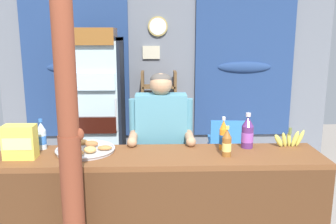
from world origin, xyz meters
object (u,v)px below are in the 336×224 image
at_px(soda_bottle_orange_soda, 223,135).
at_px(pastry_tray, 85,149).
at_px(soda_bottle_water, 42,136).
at_px(soda_bottle_iced_tea, 227,143).
at_px(timber_post, 69,143).
at_px(shopkeeper, 161,138).
at_px(plastic_lawn_chair, 226,147).
at_px(soda_bottle_grape_soda, 247,133).
at_px(banana_bunch, 290,139).
at_px(bottle_shelf_rack, 159,119).
at_px(snack_box_instant_noodle, 20,142).
at_px(drink_fridge, 94,99).
at_px(stall_counter, 160,210).

bearing_deg(soda_bottle_orange_soda, pastry_tray, -178.17).
bearing_deg(soda_bottle_water, soda_bottle_iced_tea, -8.58).
bearing_deg(soda_bottle_orange_soda, timber_post, -154.00).
bearing_deg(shopkeeper, plastic_lawn_chair, 56.58).
bearing_deg(timber_post, plastic_lawn_chair, 56.34).
distance_m(soda_bottle_grape_soda, banana_bunch, 0.35).
distance_m(timber_post, soda_bottle_grape_soda, 1.37).
bearing_deg(bottle_shelf_rack, soda_bottle_iced_tea, -78.54).
height_order(plastic_lawn_chair, soda_bottle_grape_soda, soda_bottle_grape_soda).
bearing_deg(snack_box_instant_noodle, soda_bottle_orange_soda, 6.32).
xyz_separation_m(bottle_shelf_rack, plastic_lawn_chair, (0.83, -0.61, -0.22)).
relative_size(timber_post, shopkeeper, 1.63).
bearing_deg(timber_post, soda_bottle_iced_tea, 18.44).
bearing_deg(banana_bunch, timber_post, -160.56).
relative_size(soda_bottle_orange_soda, banana_bunch, 0.97).
height_order(timber_post, plastic_lawn_chair, timber_post).
relative_size(soda_bottle_iced_tea, snack_box_instant_noodle, 0.93).
bearing_deg(soda_bottle_iced_tea, drink_fridge, 122.60).
bearing_deg(pastry_tray, snack_box_instant_noodle, -163.18).
bearing_deg(drink_fridge, plastic_lawn_chair, -9.53).
xyz_separation_m(shopkeeper, soda_bottle_grape_soda, (0.68, -0.31, 0.13)).
bearing_deg(timber_post, soda_bottle_orange_soda, 26.00).
xyz_separation_m(timber_post, banana_bunch, (1.60, 0.57, -0.15)).
distance_m(stall_counter, bottle_shelf_rack, 2.42).
relative_size(plastic_lawn_chair, soda_bottle_iced_tea, 3.78).
bearing_deg(soda_bottle_iced_tea, pastry_tray, 172.96).
bearing_deg(soda_bottle_iced_tea, soda_bottle_orange_soda, 88.64).
distance_m(plastic_lawn_chair, pastry_tray, 2.22).
distance_m(bottle_shelf_rack, soda_bottle_iced_tea, 2.45).
bearing_deg(soda_bottle_water, drink_fridge, 86.71).
distance_m(soda_bottle_water, pastry_tray, 0.37).
xyz_separation_m(timber_post, plastic_lawn_chair, (1.41, 2.11, -0.71)).
height_order(timber_post, pastry_tray, timber_post).
bearing_deg(banana_bunch, soda_bottle_water, -179.98).
bearing_deg(banana_bunch, drink_fridge, 135.37).
distance_m(plastic_lawn_chair, soda_bottle_grape_soda, 1.69).
bearing_deg(plastic_lawn_chair, snack_box_instant_noodle, -136.34).
bearing_deg(timber_post, snack_box_instant_noodle, 141.41).
relative_size(drink_fridge, snack_box_instant_noodle, 7.91).
height_order(drink_fridge, soda_bottle_orange_soda, drink_fridge).
bearing_deg(stall_counter, plastic_lawn_chair, 64.96).
xyz_separation_m(drink_fridge, soda_bottle_orange_soda, (1.31, -1.87, 0.04)).
bearing_deg(banana_bunch, plastic_lawn_chair, 97.15).
distance_m(bottle_shelf_rack, banana_bunch, 2.41).
bearing_deg(soda_bottle_orange_soda, stall_counter, -156.57).
distance_m(soda_bottle_orange_soda, pastry_tray, 1.07).
bearing_deg(shopkeeper, soda_bottle_grape_soda, -24.80).
bearing_deg(pastry_tray, plastic_lawn_chair, 49.15).
xyz_separation_m(plastic_lawn_chair, snack_box_instant_noodle, (-1.85, -1.76, 0.62)).
bearing_deg(snack_box_instant_noodle, banana_bunch, 6.00).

